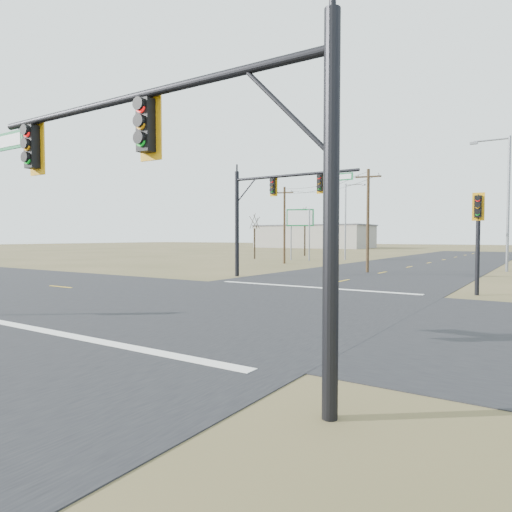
{
  "coord_description": "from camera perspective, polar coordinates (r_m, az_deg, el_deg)",
  "views": [
    {
      "loc": [
        11.24,
        -15.37,
        2.86
      ],
      "look_at": [
        0.53,
        1.0,
        2.02
      ],
      "focal_mm": 32.0,
      "sensor_mm": 36.0,
      "label": 1
    }
  ],
  "objects": [
    {
      "name": "pedestal_signal_ne",
      "position": [
        24.46,
        25.99,
        3.83
      ],
      "size": [
        0.59,
        0.52,
        5.0
      ],
      "rotation": [
        0.0,
        0.0,
        0.08
      ],
      "color": "black",
      "rests_on": "ground"
    },
    {
      "name": "streetlight_c",
      "position": [
        57.05,
        11.31,
        4.8
      ],
      "size": [
        2.62,
        0.42,
        9.34
      ],
      "rotation": [
        0.0,
        0.0,
        -0.43
      ],
      "color": "slate",
      "rests_on": "ground"
    },
    {
      "name": "utility_pole_far",
      "position": [
        48.26,
        3.57,
        4.09
      ],
      "size": [
        1.97,
        0.38,
        8.07
      ],
      "rotation": [
        0.0,
        0.0,
        0.13
      ],
      "color": "#41301C",
      "rests_on": "ground"
    },
    {
      "name": "mast_arm_far",
      "position": [
        31.25,
        1.93,
        7.1
      ],
      "size": [
        9.25,
        0.43,
        7.5
      ],
      "rotation": [
        0.0,
        0.0,
        0.06
      ],
      "color": "black",
      "rests_on": "ground"
    },
    {
      "name": "mast_arm_near",
      "position": [
        9.62,
        -13.48,
        12.85
      ],
      "size": [
        10.33,
        0.43,
        6.29
      ],
      "rotation": [
        0.0,
        0.0,
        0.05
      ],
      "color": "black",
      "rests_on": "ground"
    },
    {
      "name": "warehouse_left",
      "position": [
        117.17,
        7.27,
        2.38
      ],
      "size": [
        28.0,
        14.0,
        5.5
      ],
      "primitive_type": "cube",
      "color": "gray",
      "rests_on": "ground"
    },
    {
      "name": "highway_sign",
      "position": [
        54.75,
        5.53,
        3.99
      ],
      "size": [
        3.08,
        1.24,
        6.13
      ],
      "rotation": [
        0.0,
        0.0,
        0.36
      ],
      "color": "slate",
      "rests_on": "ground"
    },
    {
      "name": "stop_bar_far",
      "position": [
        25.64,
        7.0,
        -3.89
      ],
      "size": [
        12.0,
        0.4,
        0.01
      ],
      "primitive_type": "cube",
      "color": "silver",
      "rests_on": "road_ns"
    },
    {
      "name": "bare_tree_b",
      "position": [
        67.65,
        6.13,
        5.18
      ],
      "size": [
        3.52,
        3.52,
        7.63
      ],
      "rotation": [
        0.0,
        0.0,
        -0.2
      ],
      "color": "black",
      "rests_on": "ground"
    },
    {
      "name": "road_ns",
      "position": [
        19.26,
        -2.96,
        -6.05
      ],
      "size": [
        14.0,
        160.0,
        0.02
      ],
      "primitive_type": "cube",
      "color": "black",
      "rests_on": "ground"
    },
    {
      "name": "ground",
      "position": [
        19.26,
        -2.96,
        -6.08
      ],
      "size": [
        320.0,
        320.0,
        0.0
      ],
      "primitive_type": "plane",
      "color": "brown",
      "rests_on": "ground"
    },
    {
      "name": "streetlight_a",
      "position": [
        42.3,
        28.69,
        6.61
      ],
      "size": [
        3.04,
        0.29,
        10.94
      ],
      "rotation": [
        0.0,
        0.0,
        -0.03
      ],
      "color": "slate",
      "rests_on": "ground"
    },
    {
      "name": "bare_tree_a",
      "position": [
        58.16,
        -0.18,
        4.41
      ],
      "size": [
        2.6,
        2.6,
        6.13
      ],
      "rotation": [
        0.0,
        0.0,
        -0.04
      ],
      "color": "black",
      "rests_on": "ground"
    },
    {
      "name": "stop_bar_near",
      "position": [
        14.01,
        -21.63,
        -9.36
      ],
      "size": [
        12.0,
        0.4,
        0.01
      ],
      "primitive_type": "cube",
      "color": "silver",
      "rests_on": "road_ns"
    },
    {
      "name": "utility_pole_near",
      "position": [
        37.12,
        13.81,
        4.59
      ],
      "size": [
        1.98,
        0.53,
        8.16
      ],
      "rotation": [
        0.0,
        0.0,
        0.21
      ],
      "color": "#41301C",
      "rests_on": "ground"
    },
    {
      "name": "road_ew",
      "position": [
        19.26,
        -2.96,
        -6.05
      ],
      "size": [
        160.0,
        14.0,
        0.02
      ],
      "primitive_type": "cube",
      "color": "black",
      "rests_on": "ground"
    }
  ]
}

